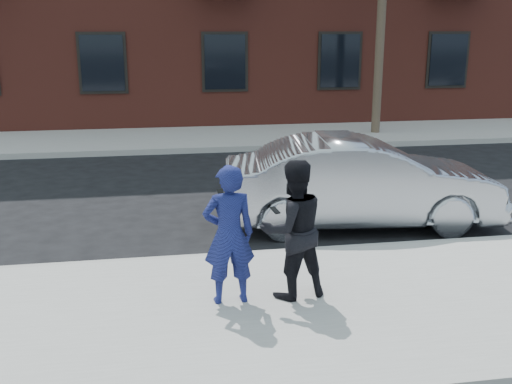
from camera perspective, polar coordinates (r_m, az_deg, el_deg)
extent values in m
plane|color=black|center=(7.48, 8.29, -10.55)|extent=(100.00, 100.00, 0.00)
cube|color=gray|center=(7.24, 8.92, -10.86)|extent=(50.00, 3.50, 0.15)
cube|color=#999691|center=(8.82, 5.26, -5.81)|extent=(50.00, 0.10, 0.15)
cube|color=gray|center=(18.05, -2.57, 5.22)|extent=(50.00, 3.50, 0.15)
cube|color=#999691|center=(16.30, -1.79, 4.12)|extent=(50.00, 0.10, 0.15)
cube|color=black|center=(20.28, 8.00, 12.25)|extent=(1.30, 0.06, 1.70)
cylinder|color=#382B21|center=(18.64, 11.62, 11.99)|extent=(0.26, 0.26, 4.20)
imported|color=#999BA3|center=(10.16, 10.00, 0.91)|extent=(4.71, 2.06, 1.51)
imported|color=navy|center=(6.85, -2.60, -4.09)|extent=(0.62, 0.43, 1.64)
cube|color=black|center=(6.92, -3.38, -0.14)|extent=(0.08, 0.13, 0.08)
imported|color=black|center=(7.00, 3.53, -3.59)|extent=(0.92, 0.79, 1.66)
cube|color=black|center=(7.03, 1.82, -1.74)|extent=(0.12, 0.15, 0.06)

